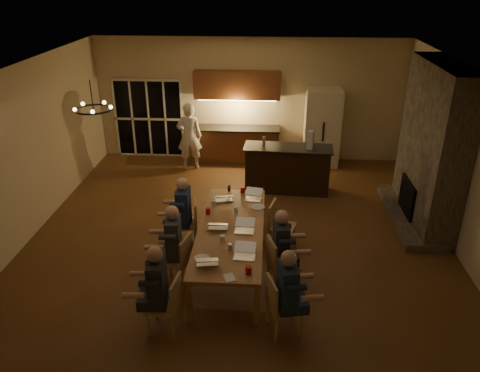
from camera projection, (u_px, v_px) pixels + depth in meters
name	position (u px, v px, depth m)	size (l,w,h in m)	color
floor	(238.00, 244.00, 8.84)	(9.00, 9.00, 0.00)	brown
back_wall	(249.00, 100.00, 12.25)	(8.00, 0.04, 3.20)	beige
left_wall	(15.00, 160.00, 8.40)	(0.04, 9.00, 3.20)	beige
right_wall	(473.00, 172.00, 7.93)	(0.04, 9.00, 3.20)	beige
ceiling	(237.00, 73.00, 7.48)	(8.00, 9.00, 0.04)	white
french_doors	(149.00, 119.00, 12.59)	(1.86, 0.08, 2.10)	black
fireplace	(432.00, 147.00, 9.03)	(0.58, 2.50, 3.20)	#665E50
kitchenette	(237.00, 118.00, 12.15)	(2.24, 0.68, 2.40)	brown
refrigerator	(322.00, 128.00, 12.06)	(0.90, 0.68, 2.00)	beige
dining_table	(231.00, 247.00, 8.05)	(1.10, 3.04, 0.75)	#9E743F
bar_island	(287.00, 169.00, 10.76)	(1.99, 0.68, 1.08)	black
chair_left_near	(163.00, 304.00, 6.57)	(0.44, 0.44, 0.89)	tan
chair_left_mid	(175.00, 260.00, 7.58)	(0.44, 0.44, 0.89)	tan
chair_left_far	(185.00, 223.00, 8.66)	(0.44, 0.44, 0.89)	tan
chair_right_near	(285.00, 305.00, 6.56)	(0.44, 0.44, 0.89)	tan
chair_right_mid	(283.00, 263.00, 7.49)	(0.44, 0.44, 0.89)	tan
chair_right_far	(282.00, 226.00, 8.56)	(0.44, 0.44, 0.89)	tan
person_left_near	(158.00, 290.00, 6.48)	(0.60, 0.60, 1.38)	#272B33
person_right_near	(287.00, 294.00, 6.40)	(0.60, 0.60, 1.38)	#1E2F4C
person_left_mid	(174.00, 244.00, 7.55)	(0.60, 0.60, 1.38)	#3E4249
person_right_mid	(281.00, 249.00, 7.42)	(0.60, 0.60, 1.38)	#272B33
person_left_far	(184.00, 213.00, 8.52)	(0.60, 0.60, 1.38)	#1E2F4C
standing_person	(189.00, 137.00, 11.85)	(0.63, 0.41, 1.72)	white
chandelier	(93.00, 109.00, 7.24)	(0.59, 0.59, 0.03)	black
laptop_a	(207.00, 257.00, 6.92)	(0.32, 0.28, 0.23)	silver
laptop_b	(244.00, 251.00, 7.05)	(0.32, 0.28, 0.23)	silver
laptop_c	(218.00, 222.00, 7.87)	(0.32, 0.28, 0.23)	silver
laptop_d	(244.00, 226.00, 7.74)	(0.32, 0.28, 0.23)	silver
laptop_e	(224.00, 194.00, 8.81)	(0.32, 0.28, 0.23)	silver
laptop_f	(253.00, 194.00, 8.82)	(0.32, 0.28, 0.23)	silver
mug_front	(223.00, 238.00, 7.50)	(0.09, 0.09, 0.10)	silver
mug_mid	(236.00, 209.00, 8.40)	(0.07, 0.07, 0.10)	silver
mug_back	(214.00, 203.00, 8.63)	(0.09, 0.09, 0.10)	silver
redcup_near	(249.00, 270.00, 6.70)	(0.09, 0.09, 0.12)	#BA0C11
redcup_mid	(208.00, 211.00, 8.32)	(0.08, 0.08, 0.12)	#BA0C11
redcup_far	(243.00, 190.00, 9.11)	(0.09, 0.09, 0.12)	#BA0C11
can_silver	(230.00, 247.00, 7.24)	(0.07, 0.07, 0.12)	#B2B2B7
can_cola	(229.00, 188.00, 9.18)	(0.06, 0.06, 0.12)	#3F0F0C
plate_near	(249.00, 247.00, 7.33)	(0.23, 0.23, 0.02)	silver
plate_left	(202.00, 258.00, 7.06)	(0.24, 0.24, 0.02)	silver
plate_far	(258.00, 207.00, 8.57)	(0.26, 0.26, 0.02)	silver
notepad	(229.00, 278.00, 6.63)	(0.14, 0.20, 0.01)	white
bar_bottle	(264.00, 142.00, 10.49)	(0.07, 0.07, 0.24)	#99999E
bar_blender	(310.00, 140.00, 10.34)	(0.13, 0.13, 0.42)	silver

